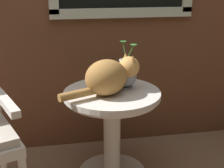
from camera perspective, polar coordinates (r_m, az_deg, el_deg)
name	(u,v)px	position (r m, az deg, el deg)	size (l,w,h in m)	color
wicker_side_table	(112,119)	(2.09, 0.00, -6.20)	(0.62, 0.62, 0.62)	silver
cat	(109,76)	(1.94, -0.52, 1.42)	(0.52, 0.31, 0.23)	#AD7A3D
pewter_vase_with_ivy	(126,74)	(2.05, 2.55, 1.83)	(0.14, 0.14, 0.30)	#99999E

